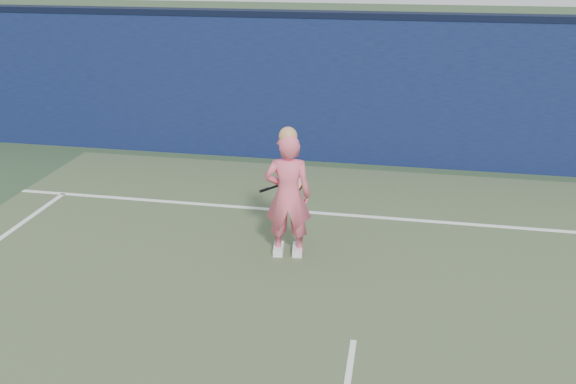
# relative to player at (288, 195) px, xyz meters

# --- Properties ---
(backstop_wall) EXTENTS (24.00, 0.40, 2.50)m
(backstop_wall) POSITION_rel_player_xyz_m (0.98, 3.79, 0.46)
(backstop_wall) COLOR #0E133E
(backstop_wall) RESTS_ON ground
(wall_cap) EXTENTS (24.00, 0.42, 0.10)m
(wall_cap) POSITION_rel_player_xyz_m (0.98, 3.79, 1.76)
(wall_cap) COLOR black
(wall_cap) RESTS_ON backstop_wall
(player) EXTENTS (0.61, 0.44, 1.65)m
(player) POSITION_rel_player_xyz_m (0.00, 0.00, 0.00)
(player) COLOR #EE5C76
(player) RESTS_ON ground
(racket) EXTENTS (0.58, 0.26, 0.32)m
(racket) POSITION_rel_player_xyz_m (-0.05, 0.47, -0.01)
(racket) COLOR black
(racket) RESTS_ON ground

